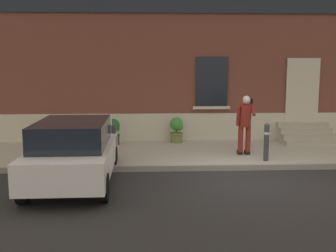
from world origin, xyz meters
name	(u,v)px	position (x,y,z in m)	size (l,w,h in m)	color
ground_plane	(247,180)	(0.00, 0.00, 0.00)	(80.00, 80.00, 0.00)	#232326
sidewalk	(225,153)	(0.00, 2.80, 0.07)	(24.00, 3.60, 0.15)	#99968E
curb_edge	(239,167)	(0.00, 0.94, 0.07)	(24.00, 0.12, 0.15)	gray
building_facade	(215,38)	(0.01, 5.29, 3.73)	(24.00, 1.52, 7.50)	brown
entrance_stoop	(305,135)	(3.02, 4.12, 0.39)	(1.81, 1.28, 0.64)	#9E998E
hatchback_car_white	(74,151)	(-4.11, -0.10, 0.79)	(1.83, 4.09, 1.50)	white
bollard_near_person	(266,141)	(0.85, 1.35, 0.71)	(0.15, 0.15, 1.04)	#333338
bollard_far_left	(114,142)	(-3.31, 1.35, 0.71)	(0.15, 0.15, 1.04)	#333338
person_on_phone	(245,121)	(0.43, 2.12, 1.15)	(0.51, 0.50, 1.74)	maroon
planter_terracotta	(50,130)	(-5.66, 4.14, 0.61)	(0.44, 0.44, 0.86)	#B25B38
planter_charcoal	(113,131)	(-3.54, 3.93, 0.61)	(0.44, 0.44, 0.86)	#2D2D30
planter_olive	(177,129)	(-1.42, 4.17, 0.61)	(0.44, 0.44, 0.86)	#606B38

